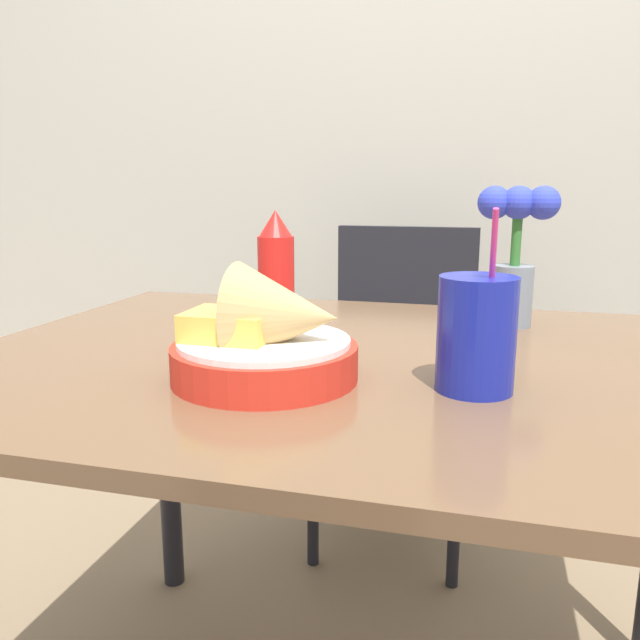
% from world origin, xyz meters
% --- Properties ---
extents(wall_window, '(7.00, 0.06, 2.60)m').
position_xyz_m(wall_window, '(0.00, 1.23, 1.30)').
color(wall_window, '#B7B2A3').
rests_on(wall_window, ground_plane).
extents(dining_table, '(1.20, 0.87, 0.73)m').
position_xyz_m(dining_table, '(0.00, 0.00, 0.64)').
color(dining_table, brown).
rests_on(dining_table, ground_plane).
extents(chair_far_window, '(0.40, 0.40, 0.86)m').
position_xyz_m(chair_far_window, '(-0.04, 0.81, 0.51)').
color(chair_far_window, black).
rests_on(chair_far_window, ground_plane).
extents(food_basket, '(0.24, 0.24, 0.15)m').
position_xyz_m(food_basket, '(-0.08, -0.15, 0.78)').
color(food_basket, red).
rests_on(food_basket, dining_table).
extents(ketchup_bottle, '(0.06, 0.06, 0.21)m').
position_xyz_m(ketchup_bottle, '(-0.15, 0.06, 0.83)').
color(ketchup_bottle, red).
rests_on(ketchup_bottle, dining_table).
extents(drink_cup, '(0.10, 0.10, 0.22)m').
position_xyz_m(drink_cup, '(0.17, -0.12, 0.80)').
color(drink_cup, '#192399').
rests_on(drink_cup, dining_table).
extents(flower_vase, '(0.14, 0.07, 0.25)m').
position_xyz_m(flower_vase, '(0.23, 0.27, 0.87)').
color(flower_vase, gray).
rests_on(flower_vase, dining_table).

